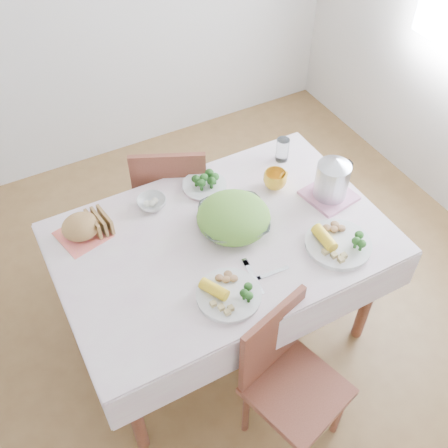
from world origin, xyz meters
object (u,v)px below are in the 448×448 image
dining_table (222,287)px  electric_kettle (332,178)px  chair_far (173,194)px  salad_bowl (234,221)px  dinner_plate_left (229,295)px  dinner_plate_right (338,245)px  chair_near (299,385)px  yellow_mug (275,180)px

dining_table → electric_kettle: size_ratio=6.19×
chair_far → salad_bowl: bearing=118.7°
dinner_plate_left → dinner_plate_right: dinner_plate_right is taller
dining_table → chair_far: (0.03, 0.67, 0.09)m
chair_near → salad_bowl: size_ratio=2.60×
chair_near → chair_far: size_ratio=0.93×
dining_table → dinner_plate_right: 0.66m
dinner_plate_right → chair_far: bearing=112.5°
chair_far → salad_bowl: size_ratio=2.80×
dinner_plate_left → electric_kettle: bearing=22.1°
chair_far → dinner_plate_left: bearing=105.1°
dining_table → salad_bowl: size_ratio=4.36×
salad_bowl → yellow_mug: yellow_mug is taller
salad_bowl → yellow_mug: size_ratio=2.74×
yellow_mug → chair_far: bearing=126.1°
salad_bowl → dinner_plate_right: bearing=-42.7°
salad_bowl → chair_near: bearing=-95.3°
chair_far → dinner_plate_right: bearing=137.2°
dinner_plate_right → electric_kettle: (0.16, 0.28, 0.11)m
dining_table → chair_far: chair_far is taller
yellow_mug → electric_kettle: electric_kettle is taller
dining_table → chair_far: 0.68m
chair_near → chair_far: chair_far is taller
dining_table → dinner_plate_right: size_ratio=4.65×
dinner_plate_left → yellow_mug: 0.72m
chair_near → yellow_mug: size_ratio=7.12×
dining_table → electric_kettle: 0.78m
dining_table → dinner_plate_right: dinner_plate_right is taller
dining_table → chair_far: bearing=87.3°
dining_table → yellow_mug: 0.61m
dining_table → chair_near: chair_near is taller
salad_bowl → dinner_plate_right: size_ratio=1.07×
dinner_plate_left → dinner_plate_right: bearing=1.0°
salad_bowl → electric_kettle: (0.51, -0.05, 0.08)m
chair_far → yellow_mug: (0.36, -0.49, 0.34)m
chair_near → salad_bowl: 0.78m
electric_kettle → dinner_plate_left: bearing=-141.2°
dinner_plate_left → electric_kettle: size_ratio=1.22×
yellow_mug → dining_table: bearing=-155.9°
dining_table → chair_near: bearing=-89.0°
dinner_plate_left → chair_near: bearing=-67.7°
chair_far → yellow_mug: 0.70m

